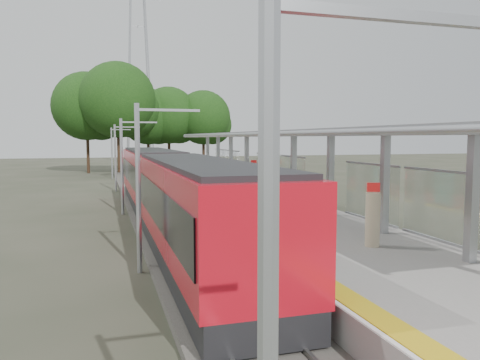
% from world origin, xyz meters
% --- Properties ---
extents(ground, '(200.00, 200.00, 0.00)m').
position_xyz_m(ground, '(0.00, 0.00, 0.00)').
color(ground, '#474438').
rests_on(ground, ground).
extents(trackbed, '(3.00, 70.00, 0.24)m').
position_xyz_m(trackbed, '(-4.50, 20.00, 0.12)').
color(trackbed, '#59544C').
rests_on(trackbed, ground).
extents(platform, '(6.00, 50.00, 1.00)m').
position_xyz_m(platform, '(0.00, 20.00, 0.50)').
color(platform, gray).
rests_on(platform, ground).
extents(tactile_strip, '(0.60, 50.00, 0.02)m').
position_xyz_m(tactile_strip, '(-2.55, 20.00, 1.01)').
color(tactile_strip, gold).
rests_on(tactile_strip, platform).
extents(end_fence, '(6.00, 0.10, 1.20)m').
position_xyz_m(end_fence, '(0.00, 44.95, 1.60)').
color(end_fence, '#9EA0A5').
rests_on(end_fence, platform).
extents(train, '(2.74, 27.60, 3.62)m').
position_xyz_m(train, '(-4.50, 13.57, 2.05)').
color(train, black).
rests_on(train, ground).
extents(canopy, '(3.27, 38.00, 3.66)m').
position_xyz_m(canopy, '(1.61, 16.19, 4.20)').
color(canopy, '#9EA0A5').
rests_on(canopy, platform).
extents(pylon, '(8.00, 4.00, 38.00)m').
position_xyz_m(pylon, '(-1.00, 73.00, 19.00)').
color(pylon, '#9EA0A5').
rests_on(pylon, ground).
extents(tree_cluster, '(22.21, 11.79, 13.25)m').
position_xyz_m(tree_cluster, '(-2.93, 51.62, 7.85)').
color(tree_cluster, '#382316').
rests_on(tree_cluster, ground).
extents(catenary_masts, '(2.08, 48.16, 5.40)m').
position_xyz_m(catenary_masts, '(-6.22, 19.00, 2.91)').
color(catenary_masts, '#9EA0A5').
rests_on(catenary_masts, ground).
extents(bench_near, '(0.55, 1.48, 0.99)m').
position_xyz_m(bench_near, '(2.18, 11.13, 1.52)').
color(bench_near, '#0E1A49').
rests_on(bench_near, platform).
extents(bench_mid, '(0.50, 1.48, 1.00)m').
position_xyz_m(bench_mid, '(2.00, 13.83, 1.53)').
color(bench_mid, '#0E1A49').
rests_on(bench_mid, platform).
extents(bench_far, '(0.65, 1.67, 1.11)m').
position_xyz_m(bench_far, '(2.60, 22.43, 1.59)').
color(bench_far, '#0E1A49').
rests_on(bench_far, platform).
extents(info_pillar_near, '(0.44, 0.44, 1.96)m').
position_xyz_m(info_pillar_near, '(0.51, 4.36, 1.85)').
color(info_pillar_near, '#C4B38F').
rests_on(info_pillar_near, platform).
extents(info_pillar_far, '(0.43, 0.43, 1.92)m').
position_xyz_m(info_pillar_far, '(1.85, 20.05, 1.83)').
color(info_pillar_far, '#C4B38F').
rests_on(info_pillar_far, platform).
extents(litter_bin, '(0.58, 0.58, 0.96)m').
position_xyz_m(litter_bin, '(1.35, 15.51, 1.48)').
color(litter_bin, '#9EA0A5').
rests_on(litter_bin, platform).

